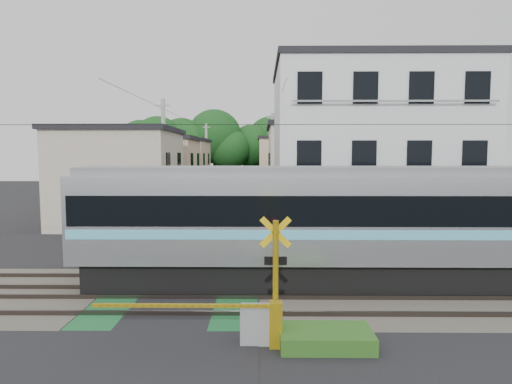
{
  "coord_description": "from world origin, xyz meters",
  "views": [
    {
      "loc": [
        2.64,
        -13.67,
        4.56
      ],
      "look_at": [
        2.44,
        5.0,
        2.93
      ],
      "focal_mm": 30.0,
      "sensor_mm": 36.0,
      "label": 1
    }
  ],
  "objects_px": {
    "crossing_signal_near": "(258,315)",
    "crossing_signal_far": "(134,248)",
    "apartment_block": "(369,153)",
    "pedestrian": "(236,193)"
  },
  "relations": [
    {
      "from": "crossing_signal_near",
      "to": "crossing_signal_far",
      "type": "height_order",
      "value": "same"
    },
    {
      "from": "crossing_signal_near",
      "to": "crossing_signal_far",
      "type": "xyz_separation_m",
      "value": [
        -5.17,
        7.31,
        0.0
      ]
    },
    {
      "from": "apartment_block",
      "to": "crossing_signal_near",
      "type": "bearing_deg",
      "value": -114.22
    },
    {
      "from": "crossing_signal_near",
      "to": "pedestrian",
      "type": "distance_m",
      "value": 31.47
    },
    {
      "from": "crossing_signal_far",
      "to": "apartment_block",
      "type": "bearing_deg",
      "value": 27.78
    },
    {
      "from": "crossing_signal_near",
      "to": "crossing_signal_far",
      "type": "bearing_deg",
      "value": 125.29
    },
    {
      "from": "apartment_block",
      "to": "pedestrian",
      "type": "xyz_separation_m",
      "value": [
        -8.28,
        18.23,
        -3.77
      ]
    },
    {
      "from": "crossing_signal_far",
      "to": "apartment_block",
      "type": "height_order",
      "value": "apartment_block"
    },
    {
      "from": "crossing_signal_near",
      "to": "pedestrian",
      "type": "height_order",
      "value": "crossing_signal_near"
    },
    {
      "from": "crossing_signal_far",
      "to": "apartment_block",
      "type": "distance_m",
      "value": 13.14
    }
  ]
}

